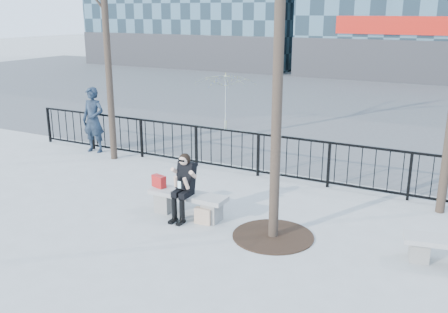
% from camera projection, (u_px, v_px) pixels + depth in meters
% --- Properties ---
extents(ground, '(120.00, 120.00, 0.00)m').
position_uv_depth(ground, '(188.00, 216.00, 10.13)').
color(ground, gray).
rests_on(ground, ground).
extents(street_surface, '(60.00, 23.00, 0.01)m').
position_uv_depth(street_surface, '(361.00, 101.00, 22.84)').
color(street_surface, '#474747').
rests_on(street_surface, ground).
extents(railing, '(14.00, 0.06, 1.10)m').
position_uv_depth(railing, '(251.00, 153.00, 12.51)').
color(railing, black).
rests_on(railing, ground).
extents(tree_grate, '(1.50, 1.50, 0.02)m').
position_uv_depth(tree_grate, '(273.00, 236.00, 9.19)').
color(tree_grate, black).
rests_on(tree_grate, ground).
extents(bench_main, '(1.65, 0.46, 0.49)m').
position_uv_depth(bench_main, '(188.00, 202.00, 10.04)').
color(bench_main, slate).
rests_on(bench_main, ground).
extents(seated_woman, '(0.50, 0.64, 1.34)m').
position_uv_depth(seated_woman, '(183.00, 187.00, 9.80)').
color(seated_woman, black).
rests_on(seated_woman, ground).
extents(handbag, '(0.33, 0.22, 0.25)m').
position_uv_depth(handbag, '(159.00, 181.00, 10.29)').
color(handbag, '#AE1515').
rests_on(handbag, bench_main).
extents(shopping_bag, '(0.35, 0.14, 0.32)m').
position_uv_depth(shopping_bag, '(203.00, 216.00, 9.70)').
color(shopping_bag, beige).
rests_on(shopping_bag, ground).
extents(standing_man, '(0.75, 0.54, 1.90)m').
position_uv_depth(standing_man, '(93.00, 120.00, 14.46)').
color(standing_man, black).
rests_on(standing_man, ground).
extents(vendor_umbrella, '(2.27, 2.32, 1.98)m').
position_uv_depth(vendor_umbrella, '(225.00, 102.00, 17.13)').
color(vendor_umbrella, yellow).
rests_on(vendor_umbrella, ground).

